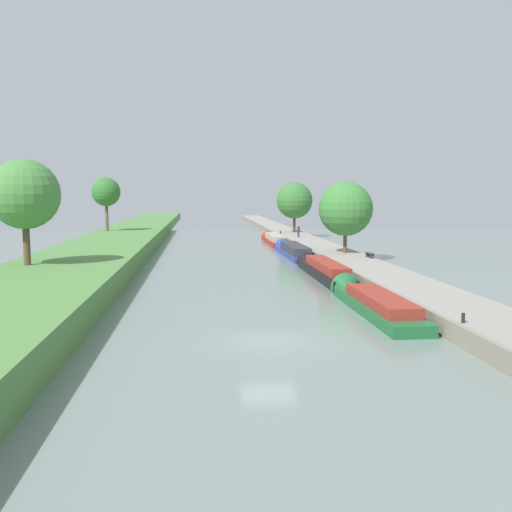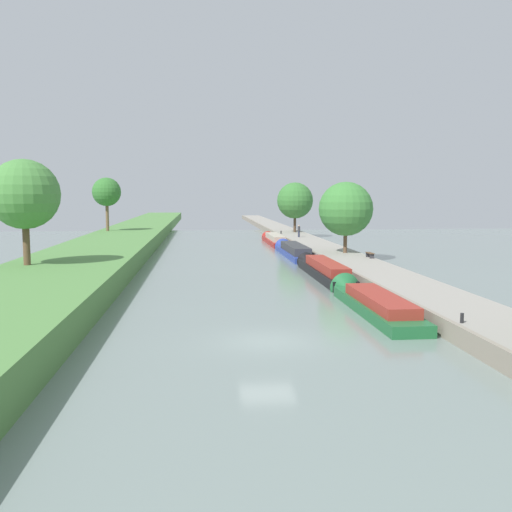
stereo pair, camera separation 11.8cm
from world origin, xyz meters
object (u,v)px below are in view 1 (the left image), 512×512
narrowboat_green (372,302)px  person_walking (298,231)px  narrowboat_red (273,239)px  narrowboat_black (323,270)px  narrowboat_blue (293,251)px  mooring_bollard_far (281,232)px  park_bench (370,254)px  mooring_bollard_near (463,318)px

narrowboat_green → person_walking: person_walking is taller
narrowboat_green → narrowboat_red: 44.42m
narrowboat_green → narrowboat_red: narrowboat_green is taller
narrowboat_black → person_walking: (3.37, 30.75, 1.16)m
narrowboat_blue → mooring_bollard_far: (1.76, 21.58, 0.57)m
narrowboat_blue → person_walking: size_ratio=9.18×
narrowboat_black → person_walking: 30.95m
mooring_bollard_far → park_bench: (3.65, -32.17, 0.12)m
park_bench → mooring_bollard_near: bearing=-98.0°
narrowboat_blue → mooring_bollard_near: size_ratio=33.88×
narrowboat_red → narrowboat_black: bearing=-90.0°
narrowboat_red → person_walking: 3.61m
mooring_bollard_near → park_bench: size_ratio=0.30×
narrowboat_black → narrowboat_blue: bearing=89.5°
narrowboat_red → mooring_bollard_near: bearing=-87.9°
narrowboat_green → mooring_bollard_far: bearing=87.8°
narrowboat_red → narrowboat_green: bearing=-90.1°
narrowboat_blue → mooring_bollard_far: narrowboat_blue is taller
narrowboat_green → park_bench: 19.41m
person_walking → park_bench: person_walking is taller
narrowboat_green → narrowboat_blue: (0.18, 29.15, 0.06)m
narrowboat_blue → person_walking: (3.24, 14.73, 1.22)m
person_walking → mooring_bollard_far: size_ratio=3.69×
mooring_bollard_far → narrowboat_black: bearing=-92.9°
narrowboat_blue → narrowboat_red: 15.26m
narrowboat_black → mooring_bollard_far: bearing=87.1°
narrowboat_blue → park_bench: park_bench is taller
narrowboat_red → park_bench: 26.44m
mooring_bollard_far → park_bench: 32.37m
narrowboat_red → mooring_bollard_far: 6.62m
narrowboat_green → mooring_bollard_far: 50.78m
narrowboat_black → person_walking: bearing=83.7°
narrowboat_blue → mooring_bollard_near: (1.76, -36.54, 0.57)m
person_walking → park_bench: 25.41m
narrowboat_blue → mooring_bollard_near: 36.59m
narrowboat_black → park_bench: bearing=44.4°
narrowboat_black → park_bench: (5.55, 5.44, 0.64)m
park_bench → narrowboat_red: bearing=102.1°
person_walking → park_bench: bearing=-85.1°
narrowboat_red → park_bench: size_ratio=9.61×
narrowboat_green → narrowboat_black: (0.04, 13.13, 0.12)m
mooring_bollard_near → mooring_bollard_far: bearing=90.0°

